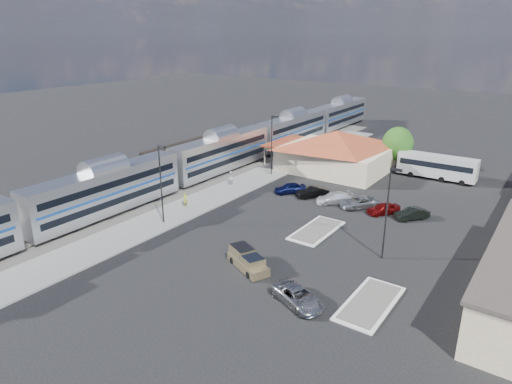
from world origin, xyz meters
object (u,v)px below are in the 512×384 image
Objects in this scene: pickup_truck at (248,261)px; suv at (298,296)px; station_depot at (335,150)px; coach_bus at (437,166)px.

pickup_truck reaches higher than suv.
station_depot reaches higher than coach_bus.
station_depot reaches higher than suv.
pickup_truck is 0.47× the size of coach_bus.
suv is at bearing 179.08° from coach_bus.
suv is 0.45× the size of coach_bus.
station_depot reaches higher than pickup_truck.
coach_bus is at bearing 16.95° from station_depot.
station_depot is at bearing 43.97° from suv.
suv is at bearing -84.79° from pickup_truck.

